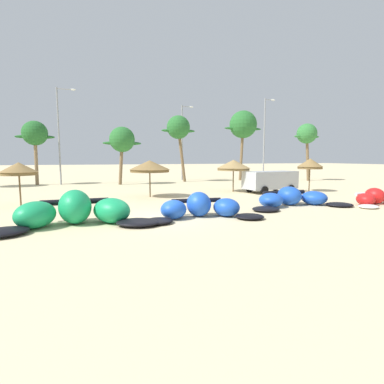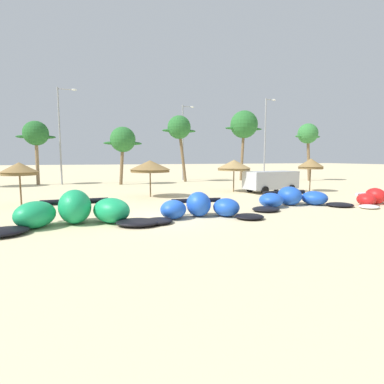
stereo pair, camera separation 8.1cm
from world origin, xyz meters
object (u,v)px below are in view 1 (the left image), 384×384
at_px(beach_umbrella_outermost, 310,164).
at_px(palm_center_left, 178,128).
at_px(kite_left, 75,212).
at_px(parked_van, 269,180).
at_px(palm_left, 35,134).
at_px(palm_center_right, 243,125).
at_px(kite_center, 293,199).
at_px(beach_umbrella_near_palms, 233,165).
at_px(kite_left_of_center, 201,208).
at_px(palm_left_of_gap, 122,140).
at_px(lamppost_west_center, 60,131).
at_px(lamppost_east_center, 183,139).
at_px(lamppost_east, 265,136).
at_px(beach_umbrella_middle, 150,166).
at_px(kite_right_of_center, 379,198).
at_px(palm_right_of_gap, 307,135).
at_px(beach_umbrella_near_van, 19,169).

distance_m(beach_umbrella_outermost, palm_center_left, 17.00).
height_order(kite_left, parked_van, parked_van).
distance_m(palm_left, palm_center_right, 25.19).
distance_m(kite_center, beach_umbrella_near_palms, 8.63).
height_order(kite_left_of_center, palm_left_of_gap, palm_left_of_gap).
relative_size(beach_umbrella_near_palms, palm_left_of_gap, 0.46).
height_order(palm_left, lamppost_west_center, lamppost_west_center).
distance_m(lamppost_east_center, lamppost_east, 10.77).
distance_m(beach_umbrella_middle, lamppost_east, 20.61).
bearing_deg(palm_center_right, kite_center, -109.85).
bearing_deg(palm_center_right, kite_right_of_center, -94.79).
distance_m(palm_left, palm_right_of_gap, 32.82).
relative_size(beach_umbrella_outermost, lamppost_west_center, 0.28).
relative_size(kite_left, palm_left, 1.06).
relative_size(beach_umbrella_outermost, palm_center_left, 0.36).
bearing_deg(palm_center_right, lamppost_west_center, 179.00).
distance_m(beach_umbrella_near_van, lamppost_east_center, 24.53).
bearing_deg(palm_left, lamppost_east_center, 6.91).
bearing_deg(beach_umbrella_outermost, beach_umbrella_near_van, -177.74).
xyz_separation_m(beach_umbrella_near_van, lamppost_west_center, (1.20, 15.60, 3.61)).
relative_size(beach_umbrella_near_van, palm_left_of_gap, 0.42).
height_order(lamppost_west_center, lamppost_east_center, lamppost_west_center).
height_order(kite_center, beach_umbrella_near_van, beach_umbrella_near_van).
relative_size(palm_right_of_gap, lamppost_east_center, 0.75).
bearing_deg(lamppost_east_center, lamppost_east, -30.02).
bearing_deg(lamppost_west_center, beach_umbrella_near_palms, -40.42).
distance_m(parked_van, palm_center_right, 15.92).
xyz_separation_m(beach_umbrella_near_van, lamppost_east_center, (16.22, 18.12, 3.21)).
relative_size(kite_left_of_center, lamppost_east, 0.60).
relative_size(palm_center_right, lamppost_east, 0.88).
bearing_deg(kite_left_of_center, beach_umbrella_outermost, 31.29).
bearing_deg(kite_right_of_center, palm_left_of_gap, 124.78).
bearing_deg(kite_right_of_center, beach_umbrella_near_palms, 120.33).
bearing_deg(palm_left, beach_umbrella_near_palms, -36.79).
xyz_separation_m(kite_center, kite_right_of_center, (5.67, -1.24, -0.06)).
relative_size(lamppost_west_center, lamppost_east, 1.02).
height_order(kite_left_of_center, palm_left, palm_left).
bearing_deg(beach_umbrella_outermost, beach_umbrella_middle, 177.30).
xyz_separation_m(kite_left, lamppost_east_center, (12.69, 25.25, 4.93)).
relative_size(kite_left, palm_right_of_gap, 1.01).
relative_size(kite_right_of_center, beach_umbrella_near_palms, 1.86).
relative_size(kite_center, palm_center_right, 0.79).
distance_m(beach_umbrella_near_van, beach_umbrella_middle, 8.69).
height_order(kite_left_of_center, lamppost_east, lamppost_east).
xyz_separation_m(kite_left, lamppost_east, (22.01, 19.87, 5.17)).
xyz_separation_m(beach_umbrella_near_palms, palm_center_left, (-1.43, 12.47, 4.29)).
bearing_deg(parked_van, palm_center_left, 106.79).
height_order(beach_umbrella_near_van, beach_umbrella_near_palms, beach_umbrella_near_palms).
bearing_deg(kite_left_of_center, lamppost_east_center, 75.02).
distance_m(beach_umbrella_outermost, palm_left_of_gap, 19.86).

